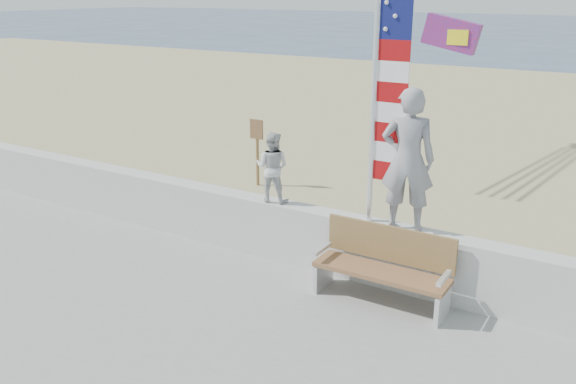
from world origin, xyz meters
name	(u,v)px	position (x,y,z in m)	size (l,w,h in m)	color
ground	(203,325)	(0.00, 0.00, 0.00)	(220.00, 220.00, 0.00)	#314863
sand	(431,163)	(0.00, 9.00, 0.04)	(90.00, 40.00, 0.08)	tan
seawall	(284,231)	(0.00, 2.00, 0.63)	(30.00, 0.35, 0.90)	silver
adult	(408,160)	(1.91, 2.00, 2.04)	(0.70, 0.46, 1.91)	gray
child	(272,167)	(-0.20, 2.00, 1.62)	(0.52, 0.41, 1.08)	silver
bench	(384,265)	(1.84, 1.55, 0.69)	(1.80, 0.57, 1.00)	#8D613D
flag	(384,84)	(1.53, 2.00, 2.99)	(0.50, 0.08, 3.50)	white
parafoil_kite	(453,34)	(1.36, 5.37, 3.42)	(1.02, 0.31, 0.70)	red
sign	(257,147)	(-2.60, 5.12, 0.94)	(0.32, 0.07, 1.46)	olive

